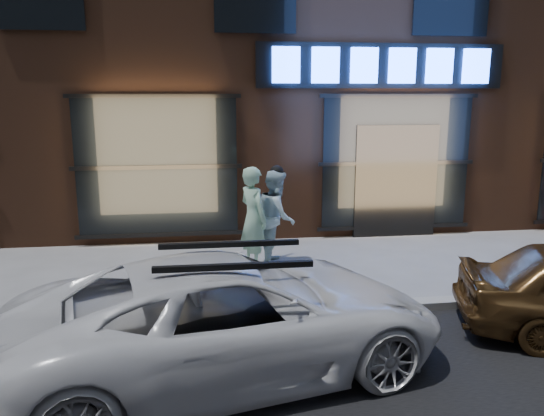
# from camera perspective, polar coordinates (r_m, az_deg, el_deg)

# --- Properties ---
(ground) EXTENTS (90.00, 90.00, 0.00)m
(ground) POSITION_cam_1_polar(r_m,az_deg,el_deg) (8.54, 22.07, -9.61)
(ground) COLOR slate
(ground) RESTS_ON ground
(curb) EXTENTS (60.00, 0.25, 0.12)m
(curb) POSITION_cam_1_polar(r_m,az_deg,el_deg) (8.52, 22.10, -9.23)
(curb) COLOR gray
(curb) RESTS_ON ground
(storefront_building) EXTENTS (30.20, 8.28, 10.30)m
(storefront_building) POSITION_cam_1_polar(r_m,az_deg,el_deg) (15.54, 8.34, 19.87)
(storefront_building) COLOR #54301E
(storefront_building) RESTS_ON ground
(man_bowtie) EXTENTS (0.68, 0.79, 1.82)m
(man_bowtie) POSITION_cam_1_polar(r_m,az_deg,el_deg) (9.30, -2.01, -1.08)
(man_bowtie) COLOR #A4D8AF
(man_bowtie) RESTS_ON ground
(man_cap) EXTENTS (0.75, 0.91, 1.72)m
(man_cap) POSITION_cam_1_polar(r_m,az_deg,el_deg) (9.61, 0.50, -0.93)
(man_cap) COLOR white
(man_cap) RESTS_ON ground
(white_suv) EXTENTS (5.10, 3.23, 1.31)m
(white_suv) POSITION_cam_1_polar(r_m,az_deg,el_deg) (5.94, -4.27, -11.54)
(white_suv) COLOR silver
(white_suv) RESTS_ON ground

